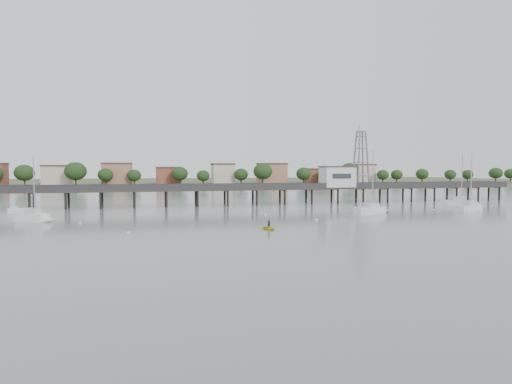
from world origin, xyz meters
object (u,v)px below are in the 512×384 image
sailboat_b (38,218)px  sailboat_d (473,208)px  sailboat_e (465,204)px  yellow_dinghy (269,229)px  pier (241,189)px  sailboat_c (375,210)px  lattice_tower (361,159)px  white_tender (19,211)px

sailboat_b → sailboat_d: sailboat_d is taller
sailboat_e → yellow_dinghy: sailboat_e is taller
pier → yellow_dinghy: 42.36m
sailboat_b → sailboat_d: 80.99m
sailboat_c → sailboat_d: bearing=-18.9°
lattice_tower → sailboat_c: bearing=-112.8°
pier → yellow_dinghy: pier is taller
pier → sailboat_d: 50.03m
sailboat_b → yellow_dinghy: sailboat_b is taller
pier → sailboat_d: sailboat_d is taller
sailboat_d → sailboat_c: (-21.69, 0.53, 0.00)m
sailboat_b → sailboat_c: size_ratio=0.86×
lattice_tower → yellow_dinghy: 56.83m
white_tender → yellow_dinghy: yellow_dinghy is taller
sailboat_d → sailboat_c: 21.70m
sailboat_e → white_tender: size_ratio=3.22×
sailboat_b → sailboat_c: 59.29m
sailboat_b → sailboat_c: (59.25, -2.19, -0.01)m
sailboat_d → white_tender: bearing=147.8°
lattice_tower → sailboat_b: lattice_tower is taller
sailboat_e → sailboat_c: 29.65m
sailboat_c → yellow_dinghy: size_ratio=4.62×
sailboat_b → sailboat_e: sailboat_e is taller
sailboat_b → yellow_dinghy: (33.50, -17.79, -0.65)m
sailboat_b → white_tender: 17.86m
white_tender → sailboat_c: bearing=-17.2°
lattice_tower → yellow_dinghy: bearing=-131.3°
pier → sailboat_c: size_ratio=11.76×
pier → sailboat_e: size_ratio=11.85×
yellow_dinghy → lattice_tower: bearing=36.8°
pier → sailboat_c: (20.45, -26.25, -3.15)m
pier → white_tender: (-45.68, -7.58, -3.33)m
sailboat_e → sailboat_d: bearing=-80.7°
lattice_tower → pier: bearing=-180.0°
sailboat_d → yellow_dinghy: 49.78m
sailboat_e → yellow_dinghy: bearing=-112.1°
sailboat_e → sailboat_c: (-28.21, -9.14, -0.00)m
sailboat_d → sailboat_c: sailboat_d is taller
sailboat_d → sailboat_c: size_ratio=1.01×
sailboat_d → sailboat_c: bearing=158.7°
sailboat_b → sailboat_e: bearing=37.2°
sailboat_c → yellow_dinghy: (-25.75, -15.60, -0.64)m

